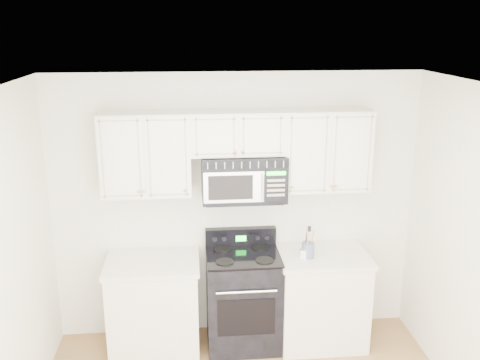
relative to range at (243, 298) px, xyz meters
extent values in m
cube|color=silver|center=(-0.04, -1.46, 2.12)|extent=(3.50, 3.50, 0.01)
cube|color=#F4EEC4|center=(-0.04, 0.29, 0.82)|extent=(3.50, 0.01, 2.60)
cube|color=silver|center=(-0.84, -0.02, -0.04)|extent=(0.82, 0.63, 0.88)
cube|color=beige|center=(-0.84, -0.02, 0.42)|extent=(0.86, 0.65, 0.04)
cube|color=black|center=(-0.84, 0.02, -0.43)|extent=(0.82, 0.55, 0.10)
cube|color=silver|center=(0.76, -0.02, -0.04)|extent=(0.82, 0.63, 0.88)
cube|color=beige|center=(0.76, -0.02, 0.42)|extent=(0.86, 0.65, 0.04)
cube|color=black|center=(0.76, 0.02, -0.43)|extent=(0.82, 0.55, 0.10)
cube|color=black|center=(0.00, 0.00, -0.02)|extent=(0.69, 0.59, 0.92)
cube|color=black|center=(0.00, -0.30, -0.03)|extent=(0.53, 0.01, 0.36)
cylinder|color=silver|center=(0.00, -0.33, 0.24)|extent=(0.55, 0.02, 0.02)
cube|color=black|center=(0.00, 0.00, 0.44)|extent=(0.69, 0.59, 0.02)
cube|color=black|center=(0.00, 0.25, 0.53)|extent=(0.69, 0.08, 0.18)
cube|color=#06F422|center=(0.00, 0.21, 0.53)|extent=(0.10, 0.00, 0.05)
cube|color=silver|center=(-0.86, 0.13, 1.41)|extent=(0.80, 0.33, 0.75)
cube|color=silver|center=(0.78, 0.13, 1.41)|extent=(0.80, 0.33, 0.75)
cube|color=silver|center=(-0.04, 0.13, 1.59)|extent=(0.84, 0.33, 0.39)
sphere|color=tan|center=(-0.88, -0.06, 1.12)|extent=(0.03, 0.03, 0.03)
sphere|color=tan|center=(-0.52, -0.06, 1.12)|extent=(0.03, 0.03, 0.03)
sphere|color=tan|center=(0.44, -0.06, 1.12)|extent=(0.03, 0.03, 0.03)
sphere|color=tan|center=(0.80, -0.06, 1.12)|extent=(0.03, 0.03, 0.03)
sphere|color=tan|center=(-0.07, -0.06, 1.46)|extent=(0.03, 0.03, 0.03)
sphere|color=tan|center=(-0.01, -0.06, 1.46)|extent=(0.03, 0.03, 0.03)
cylinder|color=red|center=(-0.07, -0.06, 1.41)|extent=(0.00, 0.00, 0.10)
sphere|color=tan|center=(-0.07, -0.06, 1.35)|extent=(0.03, 0.03, 0.03)
cube|color=black|center=(0.01, 0.10, 1.18)|extent=(0.77, 0.38, 0.42)
cube|color=#A29886|center=(0.01, -0.09, 1.34)|extent=(0.75, 0.01, 0.08)
cube|color=silver|center=(-0.09, -0.10, 1.14)|extent=(0.54, 0.01, 0.28)
cube|color=black|center=(-0.12, -0.10, 1.14)|extent=(0.40, 0.01, 0.22)
cube|color=black|center=(0.28, -0.10, 1.14)|extent=(0.21, 0.01, 0.28)
cube|color=#06F422|center=(0.28, -0.10, 1.26)|extent=(0.17, 0.00, 0.04)
cylinder|color=silver|center=(0.16, -0.13, 1.14)|extent=(0.02, 0.02, 0.24)
cylinder|color=slate|center=(0.60, -0.08, 0.51)|extent=(0.12, 0.12, 0.15)
cylinder|color=#A06E3E|center=(0.63, -0.08, 0.58)|extent=(0.01, 0.01, 0.25)
cylinder|color=black|center=(0.58, -0.06, 0.59)|extent=(0.01, 0.01, 0.27)
cylinder|color=#A06E3E|center=(0.58, -0.11, 0.60)|extent=(0.01, 0.01, 0.29)
cylinder|color=silver|center=(0.54, -0.11, 0.48)|extent=(0.04, 0.04, 0.09)
cylinder|color=silver|center=(0.54, -0.11, 0.53)|extent=(0.04, 0.04, 0.02)
cylinder|color=silver|center=(0.56, -0.12, 0.48)|extent=(0.04, 0.04, 0.09)
cylinder|color=silver|center=(0.56, -0.12, 0.53)|extent=(0.04, 0.04, 0.02)
camera|label=1|loc=(-0.46, -4.58, 2.54)|focal=40.00mm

